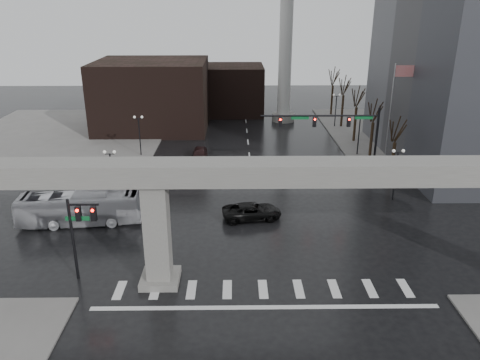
{
  "coord_description": "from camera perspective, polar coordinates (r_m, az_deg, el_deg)",
  "views": [
    {
      "loc": [
        -1.89,
        -27.61,
        18.06
      ],
      "look_at": [
        -1.43,
        7.74,
        4.5
      ],
      "focal_mm": 35.0,
      "sensor_mm": 36.0,
      "label": 1
    }
  ],
  "objects": [
    {
      "name": "signal_mast_arm",
      "position": [
        49.21,
        12.13,
        6.12
      ],
      "size": [
        12.12,
        0.43,
        8.0
      ],
      "color": "black",
      "rests_on": "ground"
    },
    {
      "name": "elevated_guideway",
      "position": [
        29.95,
        5.36,
        -1.03
      ],
      "size": [
        48.0,
        2.6,
        8.7
      ],
      "color": "gray",
      "rests_on": "ground"
    },
    {
      "name": "lamp_left_2",
      "position": [
        72.06,
        -10.12,
        8.98
      ],
      "size": [
        1.22,
        0.32,
        5.11
      ],
      "color": "black",
      "rests_on": "ground"
    },
    {
      "name": "lamp_left_0",
      "position": [
        45.6,
        -15.45,
        1.54
      ],
      "size": [
        1.22,
        0.32,
        5.11
      ],
      "color": "black",
      "rests_on": "ground"
    },
    {
      "name": "signal_left_pole",
      "position": [
        33.06,
        -19.01,
        -5.28
      ],
      "size": [
        2.3,
        0.3,
        6.0
      ],
      "color": "black",
      "rests_on": "ground"
    },
    {
      "name": "pickup_truck",
      "position": [
        41.3,
        1.46,
        -3.85
      ],
      "size": [
        5.5,
        3.18,
        1.44
      ],
      "primitive_type": "imported",
      "rotation": [
        0.0,
        0.0,
        1.73
      ],
      "color": "black",
      "rests_on": "ground"
    },
    {
      "name": "city_bus",
      "position": [
        42.42,
        -18.97,
        -3.28
      ],
      "size": [
        10.61,
        3.38,
        2.91
      ],
      "primitive_type": "imported",
      "rotation": [
        0.0,
        0.0,
        1.66
      ],
      "color": "silver",
      "rests_on": "ground"
    },
    {
      "name": "building_far_left",
      "position": [
        71.85,
        -10.6,
        10.16
      ],
      "size": [
        16.0,
        14.0,
        10.0
      ],
      "primitive_type": "cube",
      "color": "black",
      "rests_on": "ground"
    },
    {
      "name": "sidewalk_ne",
      "position": [
        71.74,
        22.25,
        4.89
      ],
      "size": [
        28.0,
        36.0,
        0.15
      ],
      "primitive_type": "cube",
      "color": "slate",
      "rests_on": "ground"
    },
    {
      "name": "lamp_right_0",
      "position": [
        46.7,
        18.55,
        1.66
      ],
      "size": [
        1.22,
        0.32,
        5.11
      ],
      "color": "black",
      "rests_on": "ground"
    },
    {
      "name": "tree_right_2",
      "position": [
        65.55,
        13.9,
        7.01
      ],
      "size": [
        1.1,
        1.63,
        7.85
      ],
      "color": "black",
      "rests_on": "ground"
    },
    {
      "name": "smokestack",
      "position": [
        74.18,
        5.62,
        17.25
      ],
      "size": [
        3.6,
        3.6,
        30.0
      ],
      "color": "beige",
      "rests_on": "ground"
    },
    {
      "name": "tree_right_3",
      "position": [
        73.11,
        12.4,
        8.6
      ],
      "size": [
        1.11,
        1.66,
        8.02
      ],
      "color": "black",
      "rests_on": "ground"
    },
    {
      "name": "lamp_right_1",
      "position": [
        59.51,
        14.36,
        6.14
      ],
      "size": [
        1.22,
        0.32,
        5.11
      ],
      "color": "black",
      "rests_on": "ground"
    },
    {
      "name": "building_far_mid",
      "position": [
        80.84,
        -0.82,
        10.97
      ],
      "size": [
        10.0,
        10.0,
        8.0
      ],
      "primitive_type": "cube",
      "color": "black",
      "rests_on": "ground"
    },
    {
      "name": "lamp_left_1",
      "position": [
        58.65,
        -12.2,
        6.11
      ],
      "size": [
        1.22,
        0.32,
        5.11
      ],
      "color": "black",
      "rests_on": "ground"
    },
    {
      "name": "tree_right_4",
      "position": [
        80.75,
        11.18,
        9.88
      ],
      "size": [
        1.12,
        1.69,
        8.19
      ],
      "color": "black",
      "rests_on": "ground"
    },
    {
      "name": "flagpole_assembly",
      "position": [
        53.55,
        18.21,
        8.6
      ],
      "size": [
        2.06,
        0.12,
        12.0
      ],
      "color": "silver",
      "rests_on": "ground"
    },
    {
      "name": "sidewalk_nw",
      "position": [
        70.36,
        -20.82,
        4.79
      ],
      "size": [
        28.0,
        36.0,
        0.15
      ],
      "primitive_type": "cube",
      "color": "slate",
      "rests_on": "ground"
    },
    {
      "name": "ground",
      "position": [
        33.05,
        2.72,
        -12.17
      ],
      "size": [
        160.0,
        160.0,
        0.0
      ],
      "primitive_type": "plane",
      "color": "black",
      "rests_on": "ground"
    },
    {
      "name": "tree_right_1",
      "position": [
        58.11,
        15.77,
        5.01
      ],
      "size": [
        1.09,
        1.61,
        7.67
      ],
      "color": "black",
      "rests_on": "ground"
    },
    {
      "name": "lamp_right_2",
      "position": [
        72.77,
        11.63,
        9.0
      ],
      "size": [
        1.22,
        0.32,
        5.11
      ],
      "color": "black",
      "rests_on": "ground"
    },
    {
      "name": "far_car",
      "position": [
        56.94,
        -4.93,
        3.19
      ],
      "size": [
        1.81,
        4.34,
        1.47
      ],
      "primitive_type": "imported",
      "rotation": [
        0.0,
        0.0,
        0.02
      ],
      "color": "black",
      "rests_on": "ground"
    },
    {
      "name": "tree_right_0",
      "position": [
        50.84,
        18.16,
        2.43
      ],
      "size": [
        1.09,
        1.58,
        7.5
      ],
      "color": "black",
      "rests_on": "ground"
    }
  ]
}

